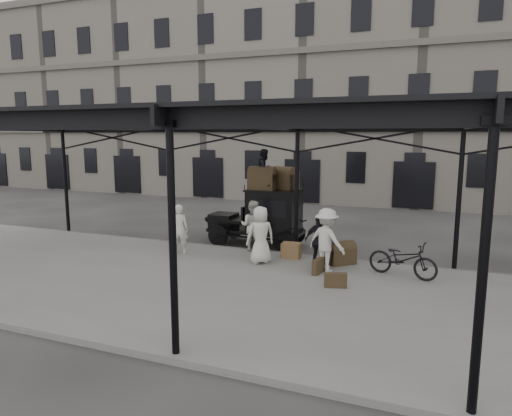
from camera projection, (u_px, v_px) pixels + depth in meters
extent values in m
plane|color=#383533|center=(277.00, 273.00, 13.84)|extent=(120.00, 120.00, 0.00)
cube|color=slate|center=(252.00, 292.00, 11.99)|extent=(28.00, 8.00, 0.15)
cylinder|color=black|center=(66.00, 184.00, 18.96)|extent=(0.14, 0.14, 4.30)
cylinder|color=black|center=(297.00, 195.00, 15.34)|extent=(0.14, 0.14, 4.30)
cylinder|color=black|center=(173.00, 248.00, 8.17)|extent=(0.14, 0.14, 4.30)
cube|color=black|center=(298.00, 125.00, 14.97)|extent=(22.00, 0.10, 0.45)
cube|color=black|center=(169.00, 116.00, 7.80)|extent=(22.00, 0.10, 0.45)
cube|color=black|center=(256.00, 115.00, 11.54)|extent=(22.50, 9.00, 0.08)
cube|color=silver|center=(256.00, 113.00, 11.53)|extent=(18.00, 7.00, 0.04)
cube|color=slate|center=(369.00, 90.00, 29.26)|extent=(64.00, 8.00, 14.00)
cylinder|color=black|center=(218.00, 236.00, 17.21)|extent=(0.80, 0.10, 0.80)
cylinder|color=black|center=(234.00, 228.00, 18.53)|extent=(0.80, 0.10, 0.80)
cylinder|color=black|center=(283.00, 241.00, 16.27)|extent=(0.80, 0.10, 0.80)
cylinder|color=black|center=(295.00, 233.00, 17.59)|extent=(0.80, 0.10, 0.80)
cube|color=black|center=(256.00, 231.00, 17.39)|extent=(3.60, 1.25, 0.12)
cube|color=black|center=(224.00, 220.00, 17.84)|extent=(0.90, 1.00, 0.55)
cube|color=black|center=(213.00, 220.00, 18.01)|extent=(0.06, 0.70, 0.55)
cube|color=black|center=(242.00, 219.00, 17.53)|extent=(0.70, 1.30, 0.10)
cube|color=black|center=(274.00, 211.00, 16.99)|extent=(1.80, 1.45, 1.55)
cube|color=black|center=(268.00, 209.00, 16.29)|extent=(1.40, 0.02, 0.60)
cube|color=black|center=(275.00, 190.00, 16.87)|extent=(1.90, 1.55, 0.06)
imported|color=beige|center=(179.00, 229.00, 15.46)|extent=(0.72, 0.59, 1.70)
imported|color=beige|center=(253.00, 226.00, 15.88)|extent=(0.90, 0.73, 1.77)
imported|color=silver|center=(260.00, 235.00, 14.31)|extent=(1.06, 1.01, 1.82)
imported|color=black|center=(320.00, 242.00, 13.69)|extent=(1.06, 0.64, 1.69)
imported|color=silver|center=(327.00, 240.00, 13.45)|extent=(1.40, 1.15, 1.89)
imported|color=black|center=(403.00, 259.00, 12.98)|extent=(2.09, 1.20, 1.04)
imported|color=black|center=(265.00, 169.00, 16.78)|extent=(0.69, 0.81, 1.48)
cube|color=#8A5D3F|center=(291.00, 250.00, 15.01)|extent=(0.62, 0.47, 0.50)
cube|color=#4B3B22|center=(318.00, 266.00, 13.32)|extent=(0.26, 0.62, 0.45)
cube|color=#4B3B22|center=(335.00, 280.00, 12.09)|extent=(0.62, 0.31, 0.40)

